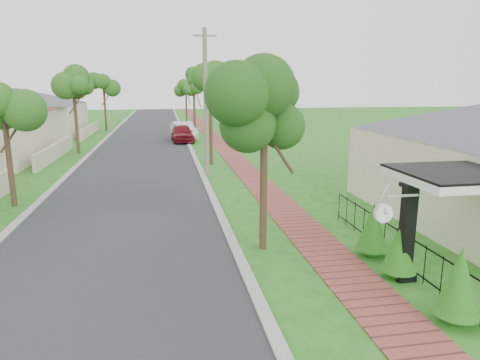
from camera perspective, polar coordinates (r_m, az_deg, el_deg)
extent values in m
plane|color=#206417|center=(11.42, -2.47, -12.61)|extent=(160.00, 160.00, 0.00)
cube|color=#28282B|center=(30.68, -13.07, 3.13)|extent=(7.00, 120.00, 0.02)
cube|color=#9E9E99|center=(30.70, -6.24, 3.39)|extent=(0.30, 120.00, 0.10)
cube|color=#9E9E99|center=(31.09, -19.80, 2.83)|extent=(0.30, 120.00, 0.10)
cube|color=#98433D|center=(30.98, -1.43, 3.54)|extent=(1.50, 120.00, 0.03)
cube|color=white|center=(11.92, 27.23, 0.35)|extent=(2.90, 2.60, 0.20)
cube|color=black|center=(11.90, 27.30, 0.96)|extent=(2.90, 2.60, 0.06)
cube|color=black|center=(11.53, 21.36, -6.49)|extent=(0.30, 0.30, 2.52)
cube|color=black|center=(11.94, 20.92, -11.68)|extent=(0.48, 0.48, 0.24)
cube|color=black|center=(11.22, 21.85, -0.68)|extent=(0.42, 0.42, 0.10)
cube|color=black|center=(12.61, 20.28, -6.28)|extent=(0.03, 8.00, 0.03)
cube|color=black|center=(12.88, 20.00, -9.65)|extent=(0.03, 8.00, 0.03)
cylinder|color=black|center=(10.74, 27.36, -12.86)|extent=(0.02, 0.02, 1.00)
cylinder|color=black|center=(11.22, 25.29, -11.55)|extent=(0.02, 0.02, 1.00)
cylinder|color=black|center=(11.72, 23.40, -10.34)|extent=(0.02, 0.02, 1.00)
cylinder|color=black|center=(12.23, 21.69, -9.23)|extent=(0.02, 0.02, 1.00)
cylinder|color=black|center=(12.76, 20.12, -8.19)|extent=(0.02, 0.02, 1.00)
cylinder|color=black|center=(13.30, 18.69, -7.24)|extent=(0.02, 0.02, 1.00)
cylinder|color=black|center=(13.85, 17.38, -6.35)|extent=(0.02, 0.02, 1.00)
cylinder|color=black|center=(14.41, 16.17, -5.53)|extent=(0.02, 0.02, 1.00)
cylinder|color=black|center=(14.99, 15.06, -4.77)|extent=(0.02, 0.02, 1.00)
cylinder|color=black|center=(15.56, 14.03, -4.07)|extent=(0.02, 0.02, 1.00)
cylinder|color=black|center=(16.15, 13.07, -3.42)|extent=(0.02, 0.02, 1.00)
cylinder|color=#382619|center=(26.53, -3.91, 6.95)|extent=(0.22, 0.22, 4.55)
sphere|color=#1F5516|center=(26.40, -3.99, 12.15)|extent=(1.70, 1.70, 1.70)
cylinder|color=#382619|center=(40.42, -6.10, 9.08)|extent=(0.22, 0.22, 4.90)
sphere|color=#1F5516|center=(40.35, -6.19, 12.75)|extent=(1.70, 1.70, 1.70)
cylinder|color=#382619|center=(54.39, -7.16, 9.56)|extent=(0.22, 0.22, 4.20)
sphere|color=#1F5516|center=(54.32, -7.23, 11.90)|extent=(1.70, 1.70, 1.70)
cylinder|color=#382619|center=(19.48, -28.41, 2.40)|extent=(0.22, 0.22, 3.85)
sphere|color=#1F5516|center=(19.28, -29.04, 8.35)|extent=(1.60, 1.60, 1.60)
cylinder|color=#382619|center=(32.92, -21.02, 7.55)|extent=(0.22, 0.22, 4.90)
sphere|color=#1F5516|center=(32.83, -21.38, 12.04)|extent=(1.70, 1.70, 1.70)
cylinder|color=#382619|center=(48.71, -17.54, 8.95)|extent=(0.22, 0.22, 4.55)
sphere|color=#1F5516|center=(48.64, -17.73, 11.77)|extent=(1.70, 1.70, 1.70)
sphere|color=#1A6213|center=(10.20, 26.83, -14.99)|extent=(0.70, 0.70, 0.70)
cone|color=#1A6213|center=(9.93, 27.22, -11.54)|extent=(0.80, 0.80, 1.34)
sphere|color=#1A6213|center=(11.88, 20.36, -10.73)|extent=(0.70, 0.70, 0.70)
cone|color=#1A6213|center=(11.68, 20.57, -8.14)|extent=(0.80, 0.80, 1.15)
sphere|color=#1A6213|center=(13.05, 17.15, -8.27)|extent=(0.72, 0.72, 0.72)
cone|color=#1A6213|center=(12.84, 17.33, -5.67)|extent=(0.82, 0.82, 1.24)
cube|color=#BFB299|center=(31.41, -23.38, 3.56)|extent=(0.25, 10.00, 1.00)
cube|color=beige|center=(46.43, -27.37, 7.03)|extent=(11.00, 10.00, 3.00)
pyramid|color=#4C4C51|center=(46.32, -27.66, 9.85)|extent=(15.56, 15.56, 1.60)
cube|color=#BFB299|center=(45.05, -19.42, 6.30)|extent=(0.25, 10.00, 1.00)
imported|color=maroon|center=(37.65, -7.70, 6.19)|extent=(1.97, 4.48, 1.50)
imported|color=silver|center=(39.68, -7.55, 6.55)|extent=(2.42, 4.91, 1.55)
cylinder|color=#382619|center=(12.59, 3.16, -0.47)|extent=(0.22, 0.22, 4.04)
sphere|color=#235418|center=(12.28, 3.28, 9.28)|extent=(2.01, 2.01, 2.01)
cylinder|color=#766D5C|center=(23.14, -4.59, 10.07)|extent=(0.24, 0.24, 7.73)
cube|color=#766D5C|center=(23.25, -4.74, 18.63)|extent=(1.20, 0.08, 0.08)
cube|color=silver|center=(10.69, 20.85, -1.97)|extent=(0.79, 0.05, 0.05)
cylinder|color=silver|center=(10.51, 18.67, -3.05)|extent=(0.02, 0.02, 0.34)
cylinder|color=silver|center=(10.57, 18.58, -4.23)|extent=(0.47, 0.10, 0.47)
cylinder|color=white|center=(10.52, 18.72, -4.31)|extent=(0.41, 0.01, 0.41)
cylinder|color=white|center=(10.61, 18.44, -4.15)|extent=(0.41, 0.01, 0.41)
cube|color=black|center=(10.49, 18.78, -3.94)|extent=(0.01, 0.01, 0.16)
cube|color=black|center=(10.54, 18.96, -4.31)|extent=(0.10, 0.01, 0.02)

